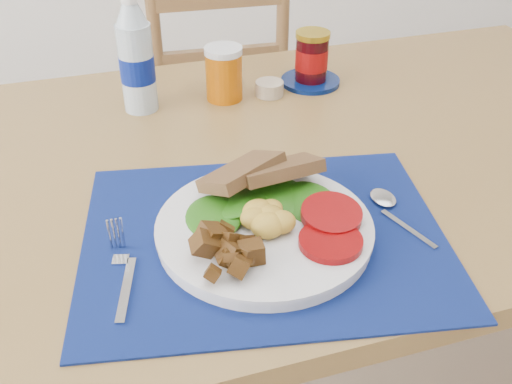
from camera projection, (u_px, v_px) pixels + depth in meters
table at (330, 181)px, 1.14m from camera, size 1.40×0.90×0.75m
chair_far at (216, 86)px, 1.77m from camera, size 0.43×0.41×1.08m
placemat at (264, 236)px, 0.87m from camera, size 0.58×0.49×0.00m
breakfast_plate at (261, 226)px, 0.85m from camera, size 0.31×0.31×0.07m
fork at (123, 270)px, 0.80m from camera, size 0.04×0.17×0.00m
spoon at (391, 209)px, 0.92m from camera, size 0.04×0.16×0.00m
water_bottle at (136, 61)px, 1.15m from camera, size 0.07×0.07×0.23m
juice_glass at (224, 75)px, 1.22m from camera, size 0.07×0.07×0.10m
ramekin at (269, 88)px, 1.25m from camera, size 0.06×0.06×0.03m
jam_on_saucer at (311, 61)px, 1.28m from camera, size 0.13×0.13×0.12m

